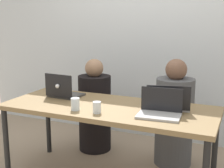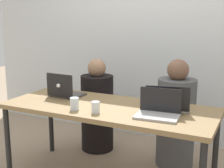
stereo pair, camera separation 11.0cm
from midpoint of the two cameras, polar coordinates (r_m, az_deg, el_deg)
The scene contains 9 objects.
back_wall at distance 3.82m, azimuth 8.89°, elevation 7.72°, with size 4.83×0.10×2.39m, color silver.
desk at distance 2.73m, azimuth 0.46°, elevation -5.21°, with size 1.86×0.75×0.72m.
person_on_left at distance 3.51m, azimuth -1.82°, elevation -4.75°, with size 0.43×0.43×1.04m.
person_on_right at distance 3.20m, azimuth 12.57°, elevation -6.31°, with size 0.39×0.39×1.08m.
laptop_back_left at distance 3.04m, azimuth -7.58°, elevation -1.36°, with size 0.31×0.28×0.24m.
laptop_front_right at distance 2.46m, azimuth 9.72°, elevation -4.83°, with size 0.35×0.26×0.21m.
laptop_back_right at distance 2.64m, azimuth 11.28°, elevation -3.69°, with size 0.40×0.31×0.22m.
water_glass_center at distance 2.51m, azimuth -1.68°, elevation -4.42°, with size 0.07×0.07×0.09m.
water_glass_left at distance 2.61m, azimuth -5.67°, elevation -3.76°, with size 0.07×0.07×0.10m.
Camera 2 is at (1.18, -2.33, 1.48)m, focal length 50.00 mm.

